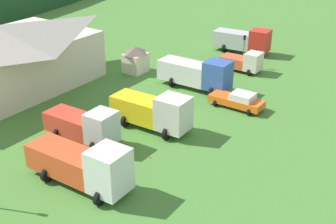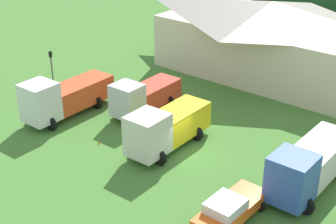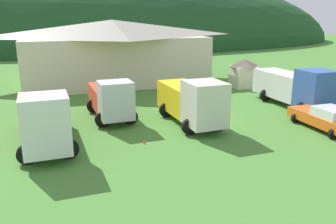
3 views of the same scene
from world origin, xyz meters
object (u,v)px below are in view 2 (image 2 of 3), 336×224
at_px(traffic_light_west, 52,66).
at_px(heavy_rig_white, 63,97).
at_px(tow_truck_silver, 143,96).
at_px(depot_building, 269,36).
at_px(box_truck_blue, 309,165).
at_px(service_pickup_orange, 230,209).
at_px(traffic_cone_near_pickup, 99,144).
at_px(flatbed_truck_yellow, 165,127).

bearing_deg(traffic_light_west, heavy_rig_white, -30.58).
bearing_deg(tow_truck_silver, depot_building, 167.14).
distance_m(box_truck_blue, service_pickup_orange, 6.28).
relative_size(box_truck_blue, traffic_cone_near_pickup, 15.81).
bearing_deg(depot_building, traffic_light_west, -127.99).
relative_size(depot_building, heavy_rig_white, 2.58).
distance_m(depot_building, box_truck_blue, 21.02).
bearing_deg(flatbed_truck_yellow, tow_truck_silver, -124.21).
distance_m(tow_truck_silver, box_truck_blue, 15.56).
relative_size(depot_building, box_truck_blue, 2.62).
relative_size(flatbed_truck_yellow, service_pickup_orange, 1.39).
xyz_separation_m(flatbed_truck_yellow, traffic_cone_near_pickup, (-4.29, -2.62, -1.78)).
bearing_deg(service_pickup_orange, box_truck_blue, 161.60).
distance_m(heavy_rig_white, flatbed_truck_yellow, 9.98).
bearing_deg(flatbed_truck_yellow, traffic_light_west, -98.83).
xyz_separation_m(heavy_rig_white, box_truck_blue, (20.18, 2.88, 0.04)).
bearing_deg(traffic_light_west, depot_building, 52.01).
relative_size(heavy_rig_white, flatbed_truck_yellow, 1.11).
bearing_deg(heavy_rig_white, depot_building, 157.23).
distance_m(tow_truck_silver, flatbed_truck_yellow, 6.21).
bearing_deg(traffic_cone_near_pickup, flatbed_truck_yellow, 31.44).
bearing_deg(flatbed_truck_yellow, depot_building, -175.00).
distance_m(flatbed_truck_yellow, traffic_cone_near_pickup, 5.34).
distance_m(tow_truck_silver, service_pickup_orange, 15.41).
xyz_separation_m(flatbed_truck_yellow, service_pickup_orange, (8.23, -4.11, -0.95)).
bearing_deg(traffic_cone_near_pickup, service_pickup_orange, -6.74).
distance_m(heavy_rig_white, tow_truck_silver, 6.49).
height_order(flatbed_truck_yellow, service_pickup_orange, flatbed_truck_yellow).
xyz_separation_m(depot_building, traffic_light_west, (-13.04, -16.70, -1.38)).
xyz_separation_m(tow_truck_silver, box_truck_blue, (15.47, -1.60, 0.21)).
height_order(depot_building, traffic_cone_near_pickup, depot_building).
xyz_separation_m(tow_truck_silver, traffic_light_west, (-9.92, -1.39, 0.70)).
bearing_deg(box_truck_blue, flatbed_truck_yellow, -80.53).
bearing_deg(flatbed_truck_yellow, box_truck_blue, 98.35).
height_order(depot_building, flatbed_truck_yellow, depot_building).
height_order(service_pickup_orange, traffic_cone_near_pickup, service_pickup_orange).
distance_m(tow_truck_silver, traffic_cone_near_pickup, 6.27).
height_order(traffic_light_west, traffic_cone_near_pickup, traffic_light_west).
xyz_separation_m(depot_building, service_pickup_orange, (10.33, -22.78, -2.84)).
relative_size(heavy_rig_white, traffic_cone_near_pickup, 16.07).
bearing_deg(box_truck_blue, heavy_rig_white, -82.18).
distance_m(depot_building, service_pickup_orange, 25.17).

